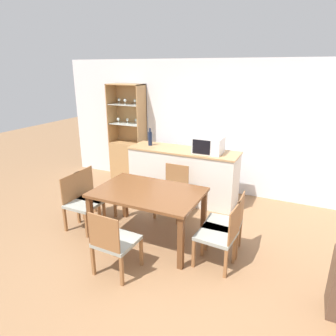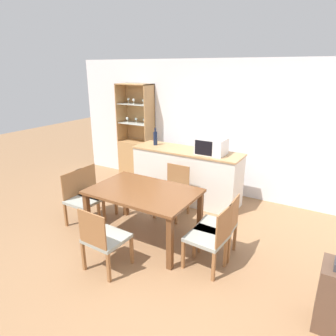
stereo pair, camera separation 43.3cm
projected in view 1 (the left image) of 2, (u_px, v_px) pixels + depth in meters
The scene contains 13 objects.
ground_plane at pixel (153, 257), 3.97m from camera, with size 18.00×18.00×0.00m, color #936B47.
wall_back at pixel (215, 128), 5.81m from camera, with size 6.80×0.06×2.55m.
kitchen_counter at pixel (183, 175), 5.60m from camera, with size 2.03×0.61×0.97m.
display_cabinet at pixel (129, 153), 6.60m from camera, with size 0.76×0.39×2.07m.
dining_table at pixel (148, 197), 4.20m from camera, with size 1.49×0.99×0.76m.
dining_chair_side_left_near at pixel (81, 202), 4.59m from camera, with size 0.46×0.46×0.84m.
dining_chair_head_near at pixel (114, 242), 3.56m from camera, with size 0.47×0.47×0.84m.
dining_chair_side_left_far at pixel (94, 195), 4.84m from camera, with size 0.46×0.46×0.84m.
dining_chair_head_far at pixel (173, 191), 5.00m from camera, with size 0.46×0.46×0.84m.
dining_chair_side_right_far at pixel (226, 224), 3.96m from camera, with size 0.48×0.48×0.84m.
dining_chair_side_right_near at pixel (220, 235), 3.71m from camera, with size 0.49×0.49×0.84m.
microwave at pixel (208, 145), 5.18m from camera, with size 0.49×0.38×0.28m.
wine_bottle at pixel (150, 138), 5.69m from camera, with size 0.08×0.08×0.33m.
Camera 1 is at (1.62, -2.97, 2.40)m, focal length 32.00 mm.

